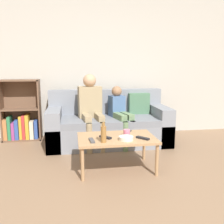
# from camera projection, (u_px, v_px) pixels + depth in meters

# --- Properties ---
(ground_plane) EXTENTS (22.00, 22.00, 0.00)m
(ground_plane) POSITION_uv_depth(u_px,v_px,m) (137.00, 224.00, 2.06)
(ground_plane) COLOR #84664C
(wall_back) EXTENTS (12.00, 0.06, 2.60)m
(wall_back) POSITION_uv_depth(u_px,v_px,m) (99.00, 65.00, 4.56)
(wall_back) COLOR #B7B2A8
(wall_back) RESTS_ON ground_plane
(couch) EXTENTS (1.97, 0.88, 0.88)m
(couch) POSITION_uv_depth(u_px,v_px,m) (109.00, 126.00, 4.18)
(couch) COLOR gray
(couch) RESTS_ON ground_plane
(bookshelf) EXTENTS (0.65, 0.28, 1.05)m
(bookshelf) POSITION_uv_depth(u_px,v_px,m) (21.00, 118.00, 4.36)
(bookshelf) COLOR brown
(bookshelf) RESTS_ON ground_plane
(coffee_table) EXTENTS (0.95, 0.62, 0.42)m
(coffee_table) POSITION_uv_depth(u_px,v_px,m) (117.00, 140.00, 3.09)
(coffee_table) COLOR #A87F56
(coffee_table) RESTS_ON ground_plane
(person_adult) EXTENTS (0.40, 0.64, 1.16)m
(person_adult) POSITION_uv_depth(u_px,v_px,m) (91.00, 104.00, 3.98)
(person_adult) COLOR #9E8966
(person_adult) RESTS_ON ground_plane
(person_child) EXTENTS (0.37, 0.64, 0.96)m
(person_child) POSITION_uv_depth(u_px,v_px,m) (120.00, 112.00, 4.03)
(person_child) COLOR #66845B
(person_child) RESTS_ON ground_plane
(cup_near) EXTENTS (0.08, 0.08, 0.09)m
(cup_near) POSITION_uv_depth(u_px,v_px,m) (127.00, 133.00, 3.11)
(cup_near) COLOR pink
(cup_near) RESTS_ON coffee_table
(tv_remote_0) EXTENTS (0.13, 0.17, 0.02)m
(tv_remote_0) POSITION_uv_depth(u_px,v_px,m) (128.00, 132.00, 3.28)
(tv_remote_0) COLOR #47474C
(tv_remote_0) RESTS_ON coffee_table
(tv_remote_1) EXTENTS (0.14, 0.16, 0.02)m
(tv_remote_1) POSITION_uv_depth(u_px,v_px,m) (105.00, 137.00, 3.04)
(tv_remote_1) COLOR black
(tv_remote_1) RESTS_ON coffee_table
(tv_remote_2) EXTENTS (0.15, 0.16, 0.02)m
(tv_remote_2) POSITION_uv_depth(u_px,v_px,m) (143.00, 138.00, 3.00)
(tv_remote_2) COLOR black
(tv_remote_2) RESTS_ON coffee_table
(tv_remote_3) EXTENTS (0.07, 0.17, 0.02)m
(tv_remote_3) POSITION_uv_depth(u_px,v_px,m) (92.00, 140.00, 2.91)
(tv_remote_3) COLOR #47474C
(tv_remote_3) RESTS_ON coffee_table
(snack_bowl) EXTENTS (0.17, 0.17, 0.05)m
(snack_bowl) POSITION_uv_depth(u_px,v_px,m) (126.00, 138.00, 2.96)
(snack_bowl) COLOR beige
(snack_bowl) RESTS_ON coffee_table
(bottle) EXTENTS (0.06, 0.06, 0.24)m
(bottle) POSITION_uv_depth(u_px,v_px,m) (104.00, 134.00, 2.85)
(bottle) COLOR olive
(bottle) RESTS_ON coffee_table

